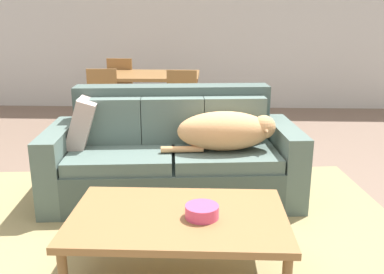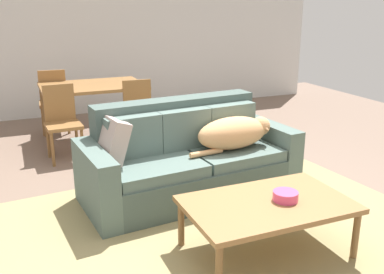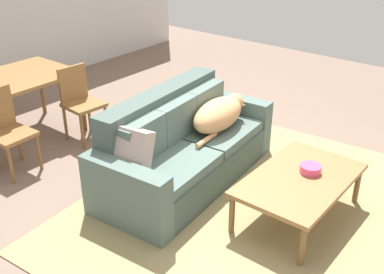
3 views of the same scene
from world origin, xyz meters
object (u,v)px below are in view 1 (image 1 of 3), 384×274
(dining_chair_far_left, at_px, (122,87))
(dining_chair_near_right, at_px, (181,103))
(coffee_table, at_px, (178,221))
(bowl_on_coffee_table, at_px, (202,211))
(couch, at_px, (173,156))
(dining_chair_near_left, at_px, (101,103))
(dining_table, at_px, (148,79))
(dog_on_left_cushion, at_px, (227,131))
(throw_pillow_by_left_arm, at_px, (83,122))

(dining_chair_far_left, bearing_deg, dining_chair_near_right, 133.08)
(coffee_table, relative_size, bowl_on_coffee_table, 6.49)
(couch, relative_size, dining_chair_far_left, 2.29)
(dining_chair_near_left, bearing_deg, coffee_table, -70.67)
(coffee_table, distance_m, dining_table, 3.40)
(dog_on_left_cushion, xyz_separation_m, dining_chair_near_right, (-0.48, 1.65, -0.11))
(dog_on_left_cushion, relative_size, dining_chair_near_left, 1.02)
(dining_chair_near_left, bearing_deg, dining_chair_near_right, -2.83)
(coffee_table, bearing_deg, dog_on_left_cushion, 74.28)
(coffee_table, height_order, dining_chair_far_left, dining_chair_far_left)
(dog_on_left_cushion, relative_size, coffee_table, 0.75)
(dog_on_left_cushion, xyz_separation_m, bowl_on_coffee_table, (-0.18, -1.12, -0.16))
(throw_pillow_by_left_arm, relative_size, dining_chair_far_left, 0.45)
(couch, distance_m, dining_chair_far_left, 2.84)
(dog_on_left_cushion, distance_m, dining_chair_near_right, 1.72)
(dining_chair_near_right, bearing_deg, couch, -84.25)
(dog_on_left_cushion, bearing_deg, dining_table, 107.71)
(dining_chair_far_left, bearing_deg, couch, 113.92)
(coffee_table, distance_m, dining_chair_far_left, 4.04)
(throw_pillow_by_left_arm, bearing_deg, dining_table, 83.58)
(couch, relative_size, dog_on_left_cushion, 2.34)
(couch, bearing_deg, throw_pillow_by_left_arm, 176.36)
(throw_pillow_by_left_arm, height_order, dining_chair_near_right, dining_chair_near_right)
(coffee_table, relative_size, dining_chair_near_right, 1.38)
(dining_chair_far_left, bearing_deg, dining_table, 133.33)
(bowl_on_coffee_table, relative_size, dining_table, 0.14)
(dining_chair_near_right, height_order, dining_chair_far_left, dining_chair_far_left)
(dog_on_left_cushion, relative_size, dining_table, 0.68)
(couch, relative_size, dining_chair_near_right, 2.41)
(couch, relative_size, throw_pillow_by_left_arm, 5.13)
(dining_chair_near_left, bearing_deg, dog_on_left_cushion, -52.02)
(coffee_table, xyz_separation_m, dining_table, (-0.64, 3.33, 0.33))
(couch, height_order, bowl_on_coffee_table, couch)
(couch, height_order, throw_pillow_by_left_arm, couch)
(dog_on_left_cushion, bearing_deg, coffee_table, -110.93)
(dining_chair_near_right, bearing_deg, coffee_table, -82.14)
(dog_on_left_cushion, xyz_separation_m, dining_chair_far_left, (-1.40, 2.79, -0.11))
(throw_pillow_by_left_arm, bearing_deg, bowl_on_coffee_table, -50.75)
(bowl_on_coffee_table, bearing_deg, coffee_table, 168.40)
(dining_table, bearing_deg, dog_on_left_cushion, -67.08)
(coffee_table, height_order, dining_chair_near_left, dining_chair_near_left)
(couch, xyz_separation_m, throw_pillow_by_left_arm, (-0.74, -0.02, 0.29))
(dog_on_left_cushion, bearing_deg, bowl_on_coffee_table, -104.09)
(couch, height_order, dining_chair_near_left, couch)
(coffee_table, relative_size, dining_chair_near_left, 1.36)
(dining_chair_near_left, height_order, dining_chair_near_right, dining_chair_near_left)
(dining_table, height_order, dining_chair_far_left, dining_chair_far_left)
(dining_chair_near_right, bearing_deg, dining_chair_near_left, -175.63)
(dining_chair_near_right, distance_m, dining_chair_far_left, 1.47)
(dog_on_left_cushion, bearing_deg, dining_chair_near_left, 125.64)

